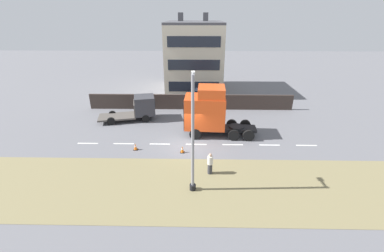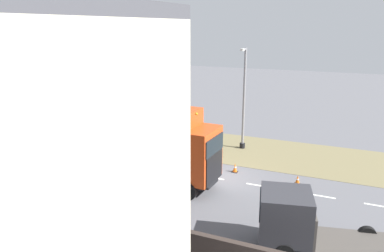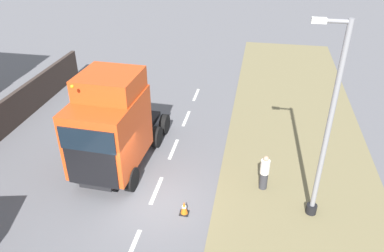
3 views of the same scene
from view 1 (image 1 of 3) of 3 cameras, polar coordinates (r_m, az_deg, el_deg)
The scene contains 12 objects.
ground_plane at distance 22.55m, azimuth -0.84°, elevation -4.08°, with size 120.00×120.00×0.00m, color slate.
grass_verge at distance 17.48m, azimuth -1.52°, elevation -13.32°, with size 7.00×44.00×0.01m.
lane_markings at distance 22.54m, azimuth 0.94°, elevation -4.09°, with size 0.16×21.00×0.00m.
boundary_wall at distance 30.49m, azimuth -0.29°, elevation 5.38°, with size 0.25×24.00×1.80m.
building_block at distance 37.67m, azimuth 0.51°, elevation 15.00°, with size 9.83×7.62×10.61m.
lorry_cab at distance 23.56m, azimuth 3.56°, elevation 3.29°, with size 2.88×6.73×4.75m.
flatbed_truck at distance 27.94m, azimuth -11.52°, elevation 4.09°, with size 3.40×6.21×2.53m.
parked_car at distance 32.11m, azimuth 2.62°, elevation 6.41°, with size 1.95×4.35×1.94m.
lamp_post at distance 15.43m, azimuth 0.17°, elevation -3.79°, with size 1.32×0.41×7.55m.
pedestrian at distance 18.35m, azimuth 4.04°, elevation -8.40°, with size 0.39×0.39×1.63m.
traffic_cone_lead at distance 22.08m, azimuth -12.45°, elevation -4.52°, with size 0.36×0.36×0.58m.
traffic_cone_trailing at distance 21.17m, azimuth -2.17°, elevation -5.22°, with size 0.36×0.36×0.58m.
Camera 1 is at (-19.91, -0.73, 10.57)m, focal length 24.00 mm.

